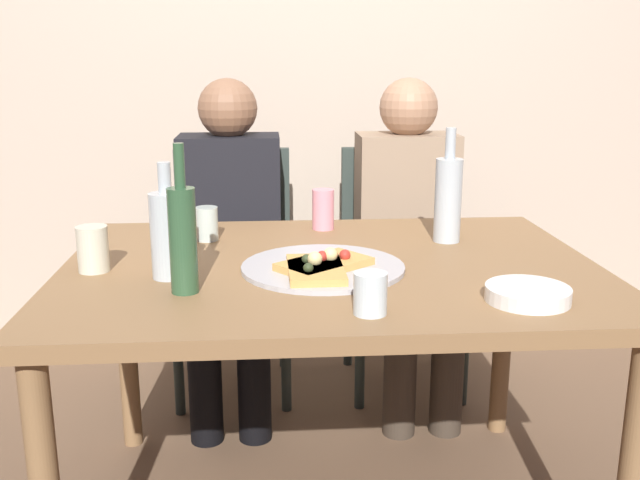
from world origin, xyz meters
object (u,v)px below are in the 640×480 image
chair_right (401,251)px  wine_bottle (167,233)px  wine_glass (370,293)px  chair_left (233,254)px  dining_table (330,292)px  pizza_slice_extra (316,268)px  pizza_tray (323,267)px  guest_in_sweater (230,231)px  beer_bottle (448,198)px  tumbler_far (93,249)px  guest_in_beanie (410,228)px  pizza_slice_last (325,263)px  plate_stack (528,294)px  water_bottle (183,237)px  soda_can (323,209)px  tumbler_near (207,224)px

chair_right → wine_bottle: bearing=52.9°
wine_glass → chair_left: (-0.34, 1.27, -0.26)m
dining_table → pizza_slice_extra: (-0.05, -0.12, 0.10)m
pizza_tray → guest_in_sweater: (-0.27, 0.80, -0.10)m
beer_bottle → chair_left: beer_bottle is taller
tumbler_far → guest_in_beanie: 1.22m
pizza_slice_last → chair_right: 1.07m
guest_in_beanie → pizza_tray: bearing=64.8°
beer_bottle → chair_right: bearing=89.6°
guest_in_sweater → dining_table: bearing=111.5°
plate_stack → guest_in_sweater: (-0.69, 1.06, -0.11)m
pizza_slice_last → water_bottle: water_bottle is taller
pizza_slice_extra → wine_glass: bearing=-69.5°
dining_table → guest_in_sweater: guest_in_sweater is taller
beer_bottle → chair_right: beer_bottle is taller
beer_bottle → soda_can: beer_bottle is taller
beer_bottle → chair_left: 1.01m
wine_bottle → beer_bottle: bearing=21.4°
wine_bottle → tumbler_near: wine_bottle is taller
pizza_slice_extra → pizza_slice_last: bearing=58.2°
beer_bottle → plate_stack: size_ratio=1.76×
pizza_tray → beer_bottle: size_ratio=1.26×
tumbler_far → guest_in_sweater: 0.83m
dining_table → wine_bottle: 0.44m
chair_left → guest_in_sweater: 0.20m
wine_glass → guest_in_sweater: guest_in_sweater is taller
tumbler_far → chair_right: chair_right is taller
tumbler_far → wine_glass: size_ratio=1.29×
chair_left → guest_in_beanie: 0.67m
dining_table → wine_glass: 0.39m
pizza_slice_last → beer_bottle: bearing=36.9°
soda_can → chair_left: chair_left is taller
pizza_slice_extra → plate_stack: (0.44, -0.20, -0.01)m
tumbler_near → guest_in_sweater: guest_in_sweater is taller
beer_bottle → chair_left: size_ratio=0.36×
tumbler_near → chair_left: 0.69m
wine_glass → tumbler_far: bearing=151.3°
guest_in_beanie → tumbler_far: bearing=39.4°
chair_right → guest_in_beanie: guest_in_beanie is taller
pizza_slice_extra → guest_in_beanie: size_ratio=0.19×
wine_bottle → chair_left: size_ratio=0.31×
pizza_slice_extra → guest_in_sweater: (-0.25, 0.86, -0.12)m
pizza_slice_extra → guest_in_beanie: guest_in_beanie is taller
dining_table → chair_right: chair_right is taller
pizza_slice_last → tumbler_far: (-0.56, 0.05, 0.03)m
dining_table → soda_can: bearing=88.4°
pizza_slice_last → plate_stack: bearing=-30.4°
wine_glass → chair_left: 1.34m
plate_stack → guest_in_sweater: 1.27m
wine_bottle → guest_in_sweater: bearing=83.1°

